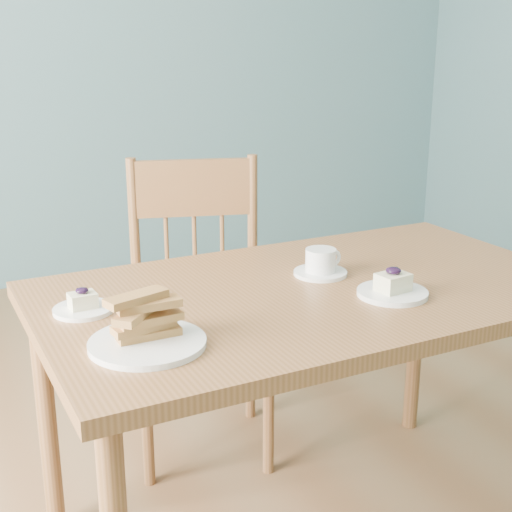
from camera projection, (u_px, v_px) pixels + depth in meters
room at (297, 22)px, 1.54m from camera, size 5.01×5.01×2.71m
dining_table at (313, 314)px, 1.79m from camera, size 1.36×0.78×0.72m
dining_chair at (200, 307)px, 2.30m from camera, size 0.54×0.52×0.95m
cheesecake_plate_near at (393, 288)px, 1.70m from camera, size 0.17×0.17×0.07m
cheesecake_plate_far at (83, 306)px, 1.61m from camera, size 0.14×0.14×0.06m
coffee_cup at (321, 264)px, 1.85m from camera, size 0.14×0.14×0.07m
biscotti_plate at (147, 330)px, 1.42m from camera, size 0.24×0.24×0.11m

